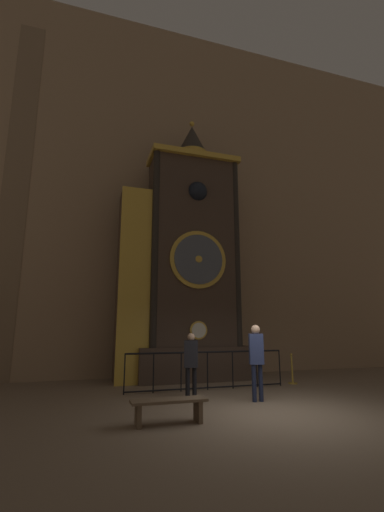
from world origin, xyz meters
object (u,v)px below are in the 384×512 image
stanchion_post (292,374)px  visitor_bench (169,406)px  clock_tower (183,262)px  visitor_far (256,354)px  visitor_near (191,359)px

stanchion_post → visitor_bench: size_ratio=0.65×
clock_tower → visitor_bench: 6.57m
clock_tower → stanchion_post: clock_tower is taller
stanchion_post → visitor_bench: 5.89m
clock_tower → visitor_far: clock_tower is taller
visitor_far → stanchion_post: (2.34, 2.06, -0.81)m
clock_tower → visitor_near: bearing=-102.0°
visitor_near → visitor_far: bearing=-4.9°
visitor_bench → visitor_near: bearing=61.9°
visitor_far → visitor_bench: visitor_far is taller
visitor_near → visitor_far: visitor_far is taller
visitor_near → clock_tower: bearing=97.9°
visitor_near → stanchion_post: 4.12m
stanchion_post → visitor_near: bearing=-160.2°
clock_tower → visitor_far: (0.82, -3.83, -3.00)m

